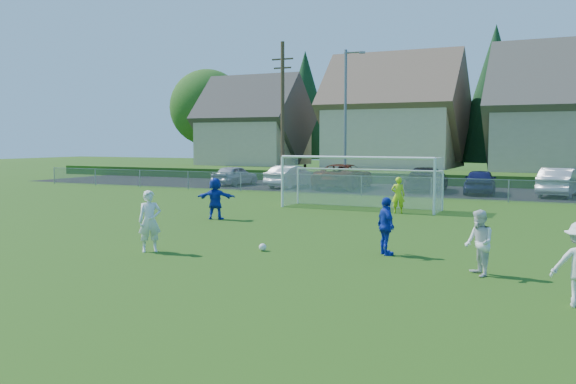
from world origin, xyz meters
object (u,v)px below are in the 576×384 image
object	(u,v)px
goalkeeper	(398,195)
car_f	(559,182)
car_a	(235,175)
car_b	(291,176)
car_d	(427,179)
player_white_b	(479,243)
car_e	(480,182)
player_blue_a	(386,226)
player_blue_b	(215,198)
car_c	(344,176)
soccer_ball	(263,247)
soccer_goal	(362,174)
player_white_a	(150,221)

from	to	relation	value
goalkeeper	car_f	size ratio (longest dim) A/B	0.33
car_a	car_b	xyz separation A→B (m)	(4.57, -0.16, 0.04)
goalkeeper	car_d	xyz separation A→B (m)	(-1.52, 12.27, -0.04)
car_a	goalkeeper	bearing A→B (deg)	146.53
player_white_b	car_a	bearing A→B (deg)	-168.48
car_e	car_f	world-z (taller)	car_f
player_blue_a	car_d	bearing A→B (deg)	-29.73
goalkeeper	player_blue_b	bearing A→B (deg)	23.73
player_blue_b	car_c	bearing A→B (deg)	-106.01
player_blue_a	car_c	world-z (taller)	car_c
soccer_ball	player_white_b	xyz separation A→B (m)	(6.17, -0.66, 0.68)
player_blue_b	car_b	xyz separation A→B (m)	(-4.36, 16.53, -0.11)
car_d	soccer_goal	size ratio (longest dim) A/B	0.71
player_blue_b	car_a	size ratio (longest dim) A/B	0.41
soccer_ball	car_e	size ratio (longest dim) A/B	0.05
car_e	car_f	distance (m)	4.35
car_d	player_white_a	bearing A→B (deg)	80.70
player_blue_a	car_b	world-z (taller)	player_blue_a
car_e	soccer_goal	bearing A→B (deg)	63.44
goalkeeper	car_f	xyz separation A→B (m)	(6.17, 11.97, 0.01)
soccer_goal	goalkeeper	bearing A→B (deg)	-28.66
player_white_b	player_blue_b	size ratio (longest dim) A/B	0.93
player_white_b	car_d	distance (m)	24.52
car_b	car_d	bearing A→B (deg)	-166.51
player_blue_b	car_f	bearing A→B (deg)	-144.26
player_blue_b	car_b	size ratio (longest dim) A/B	0.38
car_c	player_white_a	bearing A→B (deg)	94.54
soccer_ball	car_e	bearing A→B (deg)	82.46
car_d	car_e	size ratio (longest dim) A/B	1.19
soccer_ball	car_d	bearing A→B (deg)	91.05
goalkeeper	car_c	xyz separation A→B (m)	(-6.92, 11.77, 0.02)
soccer_ball	car_f	xyz separation A→B (m)	(7.27, 22.67, 0.71)
player_white_b	soccer_goal	xyz separation A→B (m)	(-7.16, 12.50, 0.84)
soccer_ball	car_e	world-z (taller)	car_e
player_blue_a	car_c	distance (m)	23.41
soccer_ball	goalkeeper	size ratio (longest dim) A/B	0.14
player_white_a	goalkeeper	size ratio (longest dim) A/B	1.11
car_c	car_e	world-z (taller)	car_c
player_blue_b	car_d	bearing A→B (deg)	-123.48
car_a	soccer_goal	world-z (taller)	soccer_goal
goalkeeper	soccer_ball	bearing A→B (deg)	68.01
player_white_a	player_blue_a	xyz separation A→B (m)	(6.31, 2.47, -0.07)
soccer_goal	player_white_a	bearing A→B (deg)	-98.09
soccer_ball	car_a	world-z (taller)	car_a
soccer_ball	soccer_goal	world-z (taller)	soccer_goal
player_blue_b	soccer_goal	world-z (taller)	soccer_goal
car_e	car_d	bearing A→B (deg)	-17.82
car_c	car_d	distance (m)	5.43
soccer_ball	soccer_goal	xyz separation A→B (m)	(-0.99, 11.84, 1.52)
car_c	car_f	xyz separation A→B (m)	(13.10, 0.20, -0.01)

